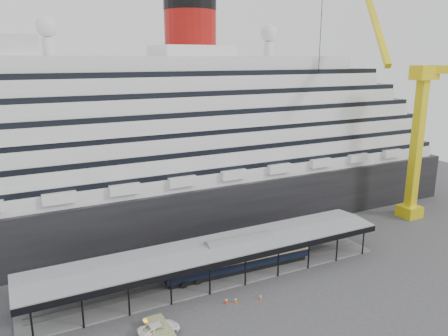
% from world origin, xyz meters
% --- Properties ---
extents(ground, '(200.00, 200.00, 0.00)m').
position_xyz_m(ground, '(0.00, 0.00, 0.00)').
color(ground, '#3D3D40').
rests_on(ground, ground).
extents(cruise_ship, '(130.00, 30.00, 43.90)m').
position_xyz_m(cruise_ship, '(0.05, 32.00, 18.35)').
color(cruise_ship, black).
rests_on(cruise_ship, ground).
extents(platform_canopy, '(56.00, 9.18, 5.30)m').
position_xyz_m(platform_canopy, '(0.00, 5.00, 2.36)').
color(platform_canopy, slate).
rests_on(platform_canopy, ground).
extents(crane_yellow, '(23.83, 18.78, 47.60)m').
position_xyz_m(crane_yellow, '(47.06, 10.54, 19.96)').
color(crane_yellow, yellow).
rests_on(crane_yellow, ground).
extents(port_truck, '(5.17, 2.45, 1.43)m').
position_xyz_m(port_truck, '(-12.30, -4.61, 0.71)').
color(port_truck, white).
rests_on(port_truck, ground).
extents(pullman_carriage, '(24.40, 4.22, 23.84)m').
position_xyz_m(pullman_carriage, '(4.03, 5.00, 2.87)').
color(pullman_carriage, black).
rests_on(pullman_carriage, ground).
extents(traffic_cone_left, '(0.50, 0.50, 0.80)m').
position_xyz_m(traffic_cone_left, '(-0.67, -2.68, 0.40)').
color(traffic_cone_left, '#DE4A0C').
rests_on(traffic_cone_left, ground).
extents(traffic_cone_mid, '(0.46, 0.46, 0.85)m').
position_xyz_m(traffic_cone_mid, '(-1.88, -2.23, 0.42)').
color(traffic_cone_mid, red).
rests_on(traffic_cone_mid, ground).
extents(traffic_cone_right, '(0.40, 0.40, 0.74)m').
position_xyz_m(traffic_cone_right, '(2.84, -3.48, 0.37)').
color(traffic_cone_right, '#E2510C').
rests_on(traffic_cone_right, ground).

